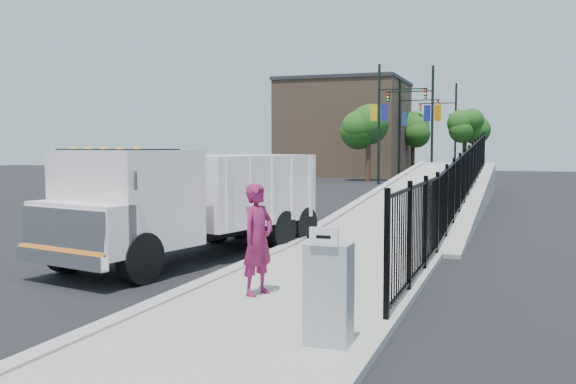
% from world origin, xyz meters
% --- Properties ---
extents(ground, '(120.00, 120.00, 0.00)m').
position_xyz_m(ground, '(0.00, 0.00, 0.00)').
color(ground, black).
rests_on(ground, ground).
extents(sidewalk, '(3.55, 12.00, 0.12)m').
position_xyz_m(sidewalk, '(1.93, -2.00, 0.06)').
color(sidewalk, '#9E998E').
rests_on(sidewalk, ground).
extents(curb, '(0.30, 12.00, 0.16)m').
position_xyz_m(curb, '(0.00, -2.00, 0.08)').
color(curb, '#ADAAA3').
rests_on(curb, ground).
extents(ramp, '(3.95, 24.06, 3.19)m').
position_xyz_m(ramp, '(2.12, 16.00, 0.00)').
color(ramp, '#9E998E').
rests_on(ramp, ground).
extents(iron_fence, '(0.10, 28.00, 1.80)m').
position_xyz_m(iron_fence, '(3.55, 12.00, 0.90)').
color(iron_fence, black).
rests_on(iron_fence, ground).
extents(truck, '(3.91, 7.70, 2.52)m').
position_xyz_m(truck, '(-1.70, 1.99, 1.42)').
color(truck, black).
rests_on(truck, ground).
extents(worker, '(0.62, 0.77, 1.82)m').
position_xyz_m(worker, '(1.28, -1.21, 1.03)').
color(worker, maroon).
rests_on(worker, sidewalk).
extents(utility_cabinet, '(0.55, 0.40, 1.25)m').
position_xyz_m(utility_cabinet, '(3.10, -3.37, 0.75)').
color(utility_cabinet, gray).
rests_on(utility_cabinet, sidewalk).
extents(arrow_sign, '(0.35, 0.04, 0.22)m').
position_xyz_m(arrow_sign, '(3.10, -3.59, 1.48)').
color(arrow_sign, white).
rests_on(arrow_sign, utility_cabinet).
extents(debris, '(0.32, 0.32, 0.08)m').
position_xyz_m(debris, '(2.19, 0.51, 0.16)').
color(debris, silver).
rests_on(debris, sidewalk).
extents(light_pole_0, '(3.77, 0.22, 8.00)m').
position_xyz_m(light_pole_0, '(-3.19, 31.75, 4.36)').
color(light_pole_0, black).
rests_on(light_pole_0, ground).
extents(light_pole_1, '(3.77, 0.22, 8.00)m').
position_xyz_m(light_pole_1, '(-0.53, 33.67, 4.36)').
color(light_pole_1, black).
rests_on(light_pole_1, ground).
extents(light_pole_2, '(3.77, 0.22, 8.00)m').
position_xyz_m(light_pole_2, '(-3.58, 42.26, 4.36)').
color(light_pole_2, black).
rests_on(light_pole_2, ground).
extents(light_pole_3, '(3.78, 0.22, 8.00)m').
position_xyz_m(light_pole_3, '(-0.12, 46.60, 4.36)').
color(light_pole_3, black).
rests_on(light_pole_3, ground).
extents(tree_0, '(3.00, 3.00, 5.50)m').
position_xyz_m(tree_0, '(-4.95, 35.14, 3.96)').
color(tree_0, '#382314').
rests_on(tree_0, ground).
extents(tree_1, '(2.09, 2.09, 5.04)m').
position_xyz_m(tree_1, '(1.40, 40.99, 3.90)').
color(tree_1, '#382314').
rests_on(tree_1, ground).
extents(tree_2, '(2.93, 2.93, 5.46)m').
position_xyz_m(tree_2, '(-3.55, 47.25, 3.96)').
color(tree_2, '#382314').
rests_on(tree_2, ground).
extents(building, '(10.00, 10.00, 8.00)m').
position_xyz_m(building, '(-9.00, 44.00, 4.00)').
color(building, '#8C664C').
rests_on(building, ground).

